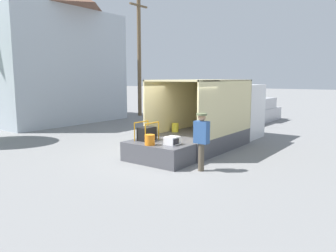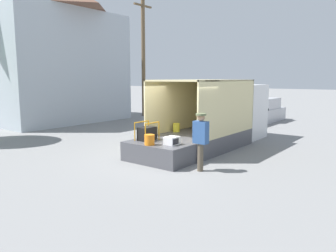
% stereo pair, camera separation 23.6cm
% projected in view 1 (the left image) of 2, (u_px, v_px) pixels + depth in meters
% --- Properties ---
extents(ground_plane, '(160.00, 160.00, 0.00)m').
position_uv_depth(ground_plane, '(169.00, 158.00, 11.47)').
color(ground_plane, gray).
extents(box_truck, '(6.29, 2.35, 2.73)m').
position_uv_depth(box_truck, '(222.00, 119.00, 14.44)').
color(box_truck, white).
rests_on(box_truck, ground).
extents(tailgate_deck, '(1.28, 2.24, 0.65)m').
position_uv_depth(tailgate_deck, '(158.00, 152.00, 10.92)').
color(tailgate_deck, '#4C4C51').
rests_on(tailgate_deck, ground).
extents(microwave, '(0.46, 0.39, 0.26)m').
position_uv_depth(microwave, '(172.00, 141.00, 10.58)').
color(microwave, white).
rests_on(microwave, tailgate_deck).
extents(portable_generator, '(0.75, 0.52, 0.64)m').
position_uv_depth(portable_generator, '(147.00, 133.00, 11.31)').
color(portable_generator, black).
rests_on(portable_generator, tailgate_deck).
extents(orange_bucket, '(0.33, 0.33, 0.34)m').
position_uv_depth(orange_bucket, '(150.00, 140.00, 10.49)').
color(orange_bucket, orange).
rests_on(orange_bucket, tailgate_deck).
extents(worker_person, '(0.32, 0.44, 1.75)m').
position_uv_depth(worker_person, '(201.00, 136.00, 9.77)').
color(worker_person, brown).
rests_on(worker_person, ground).
extents(pickup_truck_silver, '(5.11, 2.02, 1.51)m').
position_uv_depth(pickup_truck_silver, '(254.00, 112.00, 21.21)').
color(pickup_truck_silver, '#B7B7BC').
rests_on(pickup_truck_silver, ground).
extents(house_backdrop, '(8.46, 6.89, 9.34)m').
position_uv_depth(house_backdrop, '(46.00, 47.00, 21.11)').
color(house_backdrop, '#A8B2BC').
rests_on(house_backdrop, ground).
extents(utility_pole, '(1.80, 0.28, 8.58)m').
position_uv_depth(utility_pole, '(139.00, 55.00, 24.05)').
color(utility_pole, brown).
rests_on(utility_pole, ground).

